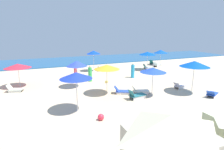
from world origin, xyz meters
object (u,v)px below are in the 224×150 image
at_px(lounge_chair_8_0, 157,65).
at_px(beachgoer_0, 76,73).
at_px(lounge_chair_3_0, 140,91).
at_px(umbrella_8, 161,51).
at_px(lounge_chair_6_0, 212,94).
at_px(beachgoer_2, 90,74).
at_px(lounge_chair_2_0, 102,69).
at_px(lounge_chair_6_1, 179,86).
at_px(lounge_chair_4_0, 15,89).
at_px(lounge_chair_5_0, 122,91).
at_px(umbrella_4, 18,66).
at_px(lounge_chair_3_1, 136,95).
at_px(beach_ball_1, 107,82).
at_px(umbrella_6, 195,64).
at_px(lounge_chair_8_1, 152,63).
at_px(beachgoer_1, 133,71).
at_px(beach_ball_0, 101,117).
at_px(lounge_chair_1_0, 147,67).
at_px(umbrella_0, 77,64).
at_px(umbrella_7, 76,76).
at_px(umbrella_2, 94,52).
at_px(lounge_chair_1_1, 147,67).
at_px(umbrella_3, 153,70).
at_px(umbrella_1, 148,53).
at_px(umbrella_5, 107,67).

height_order(lounge_chair_8_0, beachgoer_0, beachgoer_0).
relative_size(lounge_chair_3_0, umbrella_8, 0.64).
distance_m(lounge_chair_6_0, beachgoer_2, 11.39).
height_order(lounge_chair_2_0, lounge_chair_6_1, lounge_chair_2_0).
relative_size(lounge_chair_4_0, lounge_chair_5_0, 0.94).
relative_size(lounge_chair_2_0, beachgoer_2, 0.89).
height_order(umbrella_4, lounge_chair_4_0, umbrella_4).
height_order(umbrella_4, umbrella_8, umbrella_8).
xyz_separation_m(lounge_chair_3_1, beach_ball_1, (-0.59, 5.07, -0.15)).
relative_size(lounge_chair_5_0, umbrella_6, 0.55).
bearing_deg(lounge_chair_8_1, lounge_chair_5_0, 106.57).
bearing_deg(beachgoer_1, beach_ball_0, 177.88).
xyz_separation_m(lounge_chair_1_0, lounge_chair_5_0, (-7.88, -8.26, 0.01)).
xyz_separation_m(umbrella_0, beach_ball_1, (3.03, 0.32, -2.12)).
xyz_separation_m(umbrella_0, umbrella_8, (14.42, 6.73, -0.14)).
height_order(lounge_chair_2_0, lounge_chair_8_0, lounge_chair_8_0).
relative_size(lounge_chair_6_0, umbrella_7, 0.55).
bearing_deg(lounge_chair_4_0, lounge_chair_8_1, -51.63).
bearing_deg(lounge_chair_8_1, beachgoer_2, 87.87).
bearing_deg(beachgoer_1, umbrella_2, 68.28).
height_order(umbrella_0, beach_ball_0, umbrella_0).
bearing_deg(beachgoer_2, lounge_chair_1_1, 115.16).
relative_size(umbrella_6, lounge_chair_6_0, 1.91).
relative_size(lounge_chair_1_1, beachgoer_2, 0.79).
bearing_deg(lounge_chair_3_1, beach_ball_0, 114.55).
distance_m(umbrella_8, lounge_chair_8_1, 2.30).
distance_m(lounge_chair_1_1, umbrella_7, 15.94).
xyz_separation_m(lounge_chair_4_0, lounge_chair_5_0, (8.46, -4.00, -0.01)).
distance_m(umbrella_0, umbrella_3, 6.91).
xyz_separation_m(lounge_chair_6_0, umbrella_7, (-10.61, 1.37, 2.19)).
bearing_deg(umbrella_2, lounge_chair_8_0, -2.50).
distance_m(lounge_chair_3_1, lounge_chair_6_0, 6.18).
height_order(beachgoer_0, beach_ball_0, beachgoer_0).
bearing_deg(umbrella_3, umbrella_2, 98.90).
relative_size(lounge_chair_3_1, lounge_chair_8_1, 1.09).
bearing_deg(lounge_chair_6_1, lounge_chair_6_0, -176.39).
distance_m(umbrella_1, beachgoer_1, 5.12).
relative_size(lounge_chair_8_1, beachgoer_2, 0.80).
xyz_separation_m(umbrella_2, umbrella_8, (10.94, 0.49, -0.38)).
relative_size(lounge_chair_3_1, beach_ball_1, 5.25).
bearing_deg(beach_ball_0, umbrella_2, 74.97).
xyz_separation_m(umbrella_8, beachgoer_1, (-7.86, -5.48, -1.35)).
height_order(lounge_chair_2_0, umbrella_3, umbrella_3).
distance_m(umbrella_5, lounge_chair_6_1, 7.15).
xyz_separation_m(lounge_chair_1_1, beach_ball_1, (-7.90, -4.61, -0.11)).
height_order(lounge_chair_3_1, umbrella_5, umbrella_5).
height_order(lounge_chair_2_0, umbrella_7, umbrella_7).
xyz_separation_m(umbrella_2, beachgoer_0, (-3.08, -3.47, -1.80)).
height_order(lounge_chair_1_1, beachgoer_0, beachgoer_0).
bearing_deg(umbrella_3, lounge_chair_6_1, 10.95).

